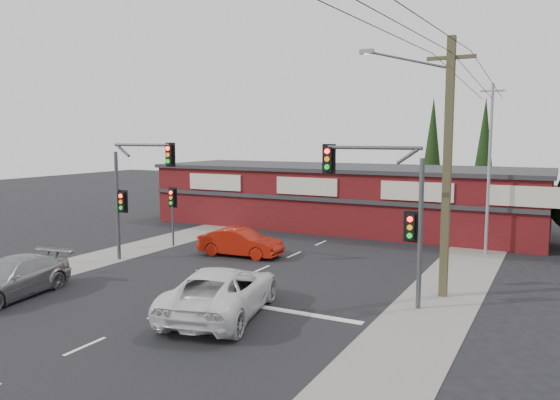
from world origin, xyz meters
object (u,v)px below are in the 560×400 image
at_px(silver_suv, 10,278).
at_px(utility_pole, 444,159).
at_px(shop_building, 344,196).
at_px(white_suv, 222,291).
at_px(red_sedan, 240,242).

height_order(silver_suv, utility_pole, utility_pole).
distance_m(shop_building, utility_pole, 17.15).
height_order(white_suv, shop_building, shop_building).
xyz_separation_m(red_sedan, shop_building, (1.39, 11.46, 1.40)).
relative_size(shop_building, utility_pole, 2.73).
distance_m(red_sedan, utility_pole, 11.99).
bearing_deg(shop_building, white_suv, -81.43).
distance_m(white_suv, silver_suv, 8.72).
height_order(silver_suv, shop_building, shop_building).
height_order(silver_suv, red_sedan, silver_suv).
relative_size(silver_suv, red_sedan, 1.18).
relative_size(white_suv, silver_suv, 1.17).
xyz_separation_m(white_suv, shop_building, (-2.99, 19.86, 1.28)).
bearing_deg(red_sedan, utility_pole, -107.50).
distance_m(silver_suv, shop_building, 22.65).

